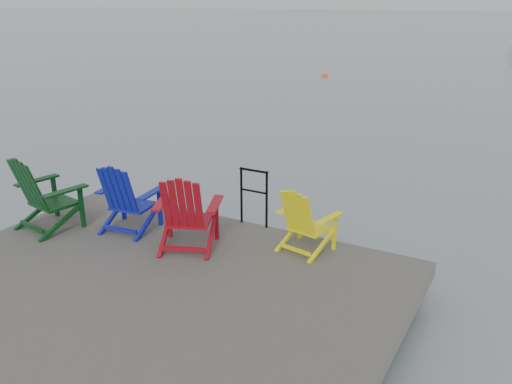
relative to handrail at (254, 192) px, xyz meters
The scene contains 8 objects.
ground 2.67m from the handrail, 95.83° to the right, with size 400.00×400.00×0.00m, color slate.
dock 2.56m from the handrail, 95.83° to the right, with size 6.00×5.00×1.40m.
handrail is the anchor object (origin of this frame).
chair_green 3.14m from the handrail, 148.42° to the right, with size 1.02×0.96×1.15m.
chair_blue 1.89m from the handrail, 144.80° to the right, with size 0.92×0.86×1.06m.
chair_red 1.26m from the handrail, 108.39° to the right, with size 1.07×1.03×1.11m.
chair_yellow 1.16m from the handrail, 23.98° to the right, with size 0.84×0.79×0.93m.
buoy_b 21.09m from the handrail, 108.95° to the left, with size 0.32×0.32×0.32m, color #E1510D.
Camera 1 is at (4.01, -4.32, 3.80)m, focal length 38.00 mm.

